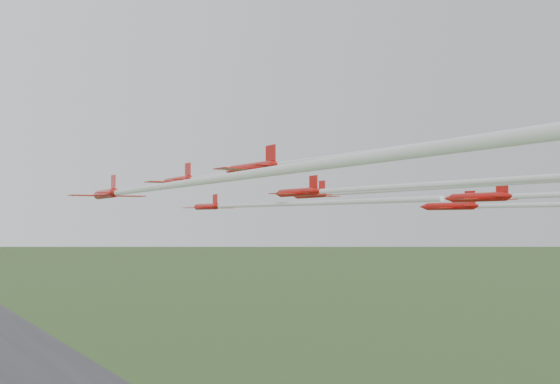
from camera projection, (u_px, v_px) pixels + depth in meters
jet_lead at (250, 205)px, 94.31m from camera, size 8.72×61.97×2.58m
jet_row2_left at (201, 178)px, 82.49m from camera, size 9.92×46.42×2.92m
jet_row2_right at (357, 192)px, 91.63m from camera, size 11.09×56.88×2.73m
jet_row3_left at (152, 188)px, 56.96m from camera, size 10.73×67.20×2.57m
jet_row3_mid at (343, 190)px, 79.33m from camera, size 9.22×48.79×2.75m
jet_row3_right at (496, 206)px, 93.16m from camera, size 9.89×46.41×2.96m
jet_row4_left at (301, 162)px, 59.39m from camera, size 8.97×45.05×2.69m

